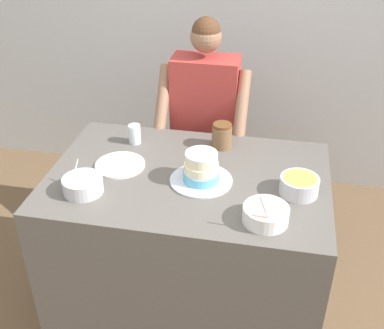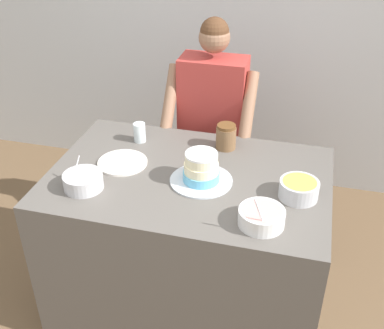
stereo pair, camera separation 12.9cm
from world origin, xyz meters
name	(u,v)px [view 2 (the right image)]	position (x,y,z in m)	size (l,w,h in m)	color
wall_back	(243,23)	(0.00, 2.04, 1.30)	(10.00, 0.05, 2.60)	silver
counter	(189,244)	(0.00, 0.48, 0.47)	(1.45, 0.96, 0.93)	#5B5651
person_baker	(212,117)	(-0.04, 1.20, 0.92)	(0.56, 0.45, 1.56)	#2D2D38
cake	(201,170)	(0.08, 0.44, 1.00)	(0.32, 0.32, 0.16)	silver
frosting_bowl_pink	(262,217)	(0.42, 0.18, 0.98)	(0.21, 0.21, 0.19)	white
frosting_bowl_white	(83,180)	(-0.47, 0.24, 0.98)	(0.20, 0.20, 0.15)	silver
frosting_bowl_yellow	(299,189)	(0.56, 0.43, 0.98)	(0.19, 0.19, 0.09)	silver
drinking_glass	(140,132)	(-0.37, 0.76, 0.99)	(0.07, 0.07, 0.11)	silver
ceramic_plate	(123,162)	(-0.37, 0.50, 0.94)	(0.27, 0.27, 0.01)	white
stoneware_jar	(226,137)	(0.13, 0.81, 1.01)	(0.11, 0.11, 0.14)	brown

